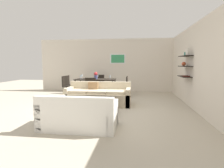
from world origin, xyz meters
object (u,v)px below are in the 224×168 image
dining_table (96,80)px  coffee_table (96,106)px  apple_on_coffee_table (86,99)px  dining_chair_left_near (67,84)px  loveseat_white (79,115)px  dining_chair_foot (91,87)px  dining_chair_right_near (124,85)px  decorative_bowl (98,99)px  dining_chair_right_far (125,84)px  centerpiece_vase (96,75)px  wine_glass_head (97,76)px  dining_chair_left_far (70,83)px  wine_glass_right_near (110,76)px  sofa_beige (98,96)px  wine_glass_left_near (81,77)px  wine_glass_left_far (82,76)px  dining_chair_head (99,82)px

dining_table → coffee_table: bearing=-77.4°
apple_on_coffee_table → dining_chair_left_near: size_ratio=0.10×
loveseat_white → dining_chair_foot: (-0.55, 3.36, 0.21)m
apple_on_coffee_table → dining_chair_right_near: dining_chair_right_near is taller
decorative_bowl → dining_chair_left_near: 3.36m
dining_table → dining_chair_right_far: dining_chair_right_far is taller
dining_chair_foot → centerpiece_vase: (-0.00, 0.88, 0.41)m
coffee_table → wine_glass_head: (-0.65, 3.27, 0.66)m
dining_chair_left_far → wine_glass_head: 1.36m
dining_chair_right_near → wine_glass_right_near: 0.74m
sofa_beige → loveseat_white: 2.42m
dining_chair_left_near → dining_chair_right_far: bearing=8.7°
decorative_bowl → dining_chair_right_far: dining_chair_right_far is taller
wine_glass_right_near → dining_chair_right_near: bearing=-8.1°
dining_chair_left_far → wine_glass_left_near: size_ratio=5.38×
sofa_beige → centerpiece_vase: (-0.50, 1.82, 0.62)m
coffee_table → wine_glass_left_near: (-1.32, 2.77, 0.67)m
wine_glass_head → decorative_bowl: bearing=-77.5°
dining_chair_foot → wine_glass_head: size_ratio=6.09×
dining_table → dining_chair_right_near: 1.33m
decorative_bowl → dining_table: size_ratio=0.18×
dining_chair_left_near → wine_glass_left_far: wine_glass_left_far is taller
dining_chair_left_far → wine_glass_left_far: 0.75m
decorative_bowl → wine_glass_left_far: 3.33m
centerpiece_vase → wine_glass_head: bearing=89.7°
sofa_beige → apple_on_coffee_table: bearing=-94.9°
coffee_table → wine_glass_head: wine_glass_head is taller
dining_chair_head → wine_glass_right_near: wine_glass_right_near is taller
dining_chair_head → wine_glass_head: wine_glass_head is taller
coffee_table → dining_table: size_ratio=0.58×
coffee_table → dining_chair_left_near: 3.33m
dining_chair_right_near → dining_chair_left_far: bearing=171.3°
dining_chair_foot → wine_glass_head: bearing=90.0°
dining_chair_left_far → decorative_bowl: bearing=-56.6°
loveseat_white → wine_glass_head: bearing=96.9°
dining_table → centerpiece_vase: size_ratio=5.79×
dining_chair_left_far → centerpiece_vase: (1.30, -0.17, 0.41)m
sofa_beige → dining_chair_left_near: bearing=138.6°
sofa_beige → dining_table: (-0.50, 1.79, 0.39)m
coffee_table → centerpiece_vase: (-0.65, 2.92, 0.72)m
apple_on_coffee_table → dining_chair_left_far: bearing=118.1°
wine_glass_left_far → dining_chair_left_far: bearing=171.9°
sofa_beige → apple_on_coffee_table: (-0.10, -1.20, 0.13)m
dining_chair_right_far → dining_chair_right_near: same height
loveseat_white → dining_chair_left_near: dining_chair_left_near is taller
loveseat_white → wine_glass_left_near: size_ratio=10.19×
decorative_bowl → dining_chair_left_far: 3.69m
wine_glass_right_near → centerpiece_vase: bearing=167.9°
dining_chair_right_near → wine_glass_right_near: bearing=171.9°
apple_on_coffee_table → dining_table: bearing=97.6°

